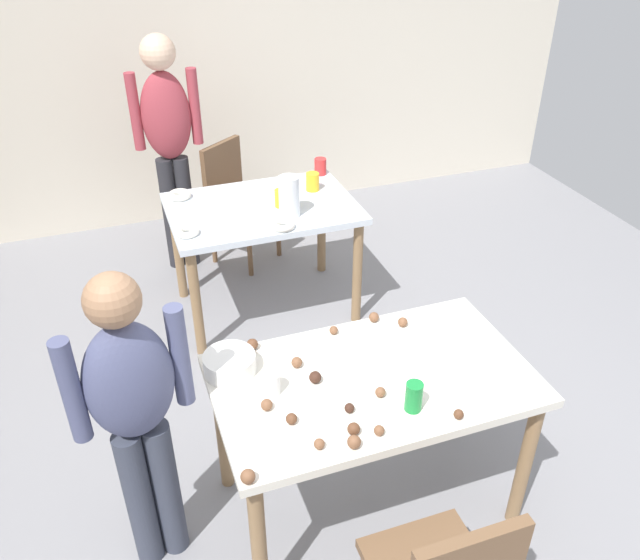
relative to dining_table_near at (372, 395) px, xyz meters
name	(u,v)px	position (x,y,z in m)	size (l,w,h in m)	color
ground_plane	(348,496)	(-0.07, 0.05, -0.65)	(6.40, 6.40, 0.00)	gray
wall_back	(194,53)	(-0.07, 3.25, 0.65)	(6.40, 0.10, 2.60)	beige
dining_table_near	(372,395)	(0.00, 0.00, 0.00)	(1.28, 0.75, 0.75)	silver
dining_table_far	(263,221)	(-0.01, 1.66, -0.01)	(1.12, 0.78, 0.75)	silver
chair_far_table	(235,196)	(-0.02, 2.39, -0.15)	(0.56, 0.56, 0.87)	brown
person_girl_near	(135,408)	(-0.92, 0.05, 0.18)	(0.46, 0.25, 1.40)	#383D4C
person_adult_far	(168,135)	(-0.43, 2.42, 0.34)	(0.45, 0.22, 1.63)	#28282D
mixing_bowl	(230,363)	(-0.53, 0.23, 0.14)	(0.21, 0.21, 0.08)	white
soda_can	(414,397)	(0.07, -0.22, 0.16)	(0.07, 0.07, 0.12)	#198438
fork_near	(444,327)	(0.43, 0.19, 0.10)	(0.17, 0.02, 0.01)	silver
cup_near_0	(270,383)	(-0.41, 0.05, 0.15)	(0.08, 0.08, 0.10)	white
cake_ball_0	(349,408)	(-0.16, -0.15, 0.12)	(0.04, 0.04, 0.04)	#3D2319
cake_ball_1	(252,344)	(-0.41, 0.33, 0.12)	(0.05, 0.05, 0.05)	brown
cake_ball_2	(297,362)	(-0.27, 0.16, 0.12)	(0.05, 0.05, 0.05)	brown
cake_ball_3	(459,414)	(0.20, -0.32, 0.12)	(0.04, 0.04, 0.04)	brown
cake_ball_4	(354,429)	(-0.19, -0.26, 0.12)	(0.05, 0.05, 0.05)	brown
cake_ball_5	(354,442)	(-0.21, -0.32, 0.12)	(0.05, 0.05, 0.05)	brown
cake_ball_6	(315,377)	(-0.23, 0.05, 0.12)	(0.05, 0.05, 0.05)	#3D2319
cake_ball_7	(291,419)	(-0.39, -0.14, 0.12)	(0.04, 0.04, 0.04)	brown
cake_ball_8	(267,405)	(-0.45, -0.04, 0.12)	(0.05, 0.05, 0.05)	brown
cake_ball_9	(319,444)	(-0.33, -0.29, 0.12)	(0.04, 0.04, 0.04)	brown
cake_ball_10	(380,392)	(-0.02, -0.11, 0.12)	(0.04, 0.04, 0.04)	brown
cake_ball_11	(248,477)	(-0.60, -0.35, 0.12)	(0.05, 0.05, 0.05)	brown
cake_ball_12	(403,322)	(0.26, 0.27, 0.12)	(0.04, 0.04, 0.04)	brown
cake_ball_13	(374,317)	(0.15, 0.34, 0.12)	(0.05, 0.05, 0.05)	brown
cake_ball_14	(379,430)	(-0.11, -0.30, 0.12)	(0.04, 0.04, 0.04)	brown
cake_ball_15	(334,330)	(-0.05, 0.32, 0.12)	(0.04, 0.04, 0.04)	brown
pitcher_far	(289,197)	(0.11, 1.48, 0.22)	(0.12, 0.12, 0.24)	white
cup_far_0	(281,198)	(0.10, 1.61, 0.15)	(0.07, 0.07, 0.11)	yellow
cup_far_1	(313,182)	(0.36, 1.77, 0.16)	(0.08, 0.08, 0.11)	yellow
cup_far_2	(320,166)	(0.49, 1.99, 0.15)	(0.08, 0.08, 0.11)	red
donut_far_0	(283,225)	(0.03, 1.34, 0.12)	(0.14, 0.14, 0.04)	white
donut_far_1	(180,195)	(-0.46, 1.93, 0.12)	(0.14, 0.14, 0.04)	white
donut_far_2	(187,231)	(-0.50, 1.45, 0.12)	(0.14, 0.14, 0.04)	white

